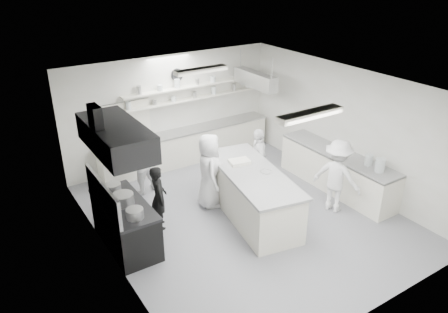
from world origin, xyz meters
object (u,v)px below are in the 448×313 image
stove (126,225)px  right_counter (336,171)px  back_counter (187,146)px  prep_island (252,195)px  cook_back (139,160)px  cook_stove (159,197)px

stove → right_counter: size_ratio=0.55×
back_counter → prep_island: bearing=-92.7°
stove → back_counter: size_ratio=0.36×
back_counter → prep_island: (-0.16, -3.29, 0.06)m
right_counter → cook_back: 4.86m
stove → right_counter: right_counter is taller
back_counter → prep_island: size_ratio=1.76×
cook_stove → cook_back: (0.25, 1.64, 0.14)m
back_counter → cook_back: bearing=-153.0°
cook_back → prep_island: bearing=111.8°
back_counter → cook_back: 2.07m
cook_back → right_counter: bearing=136.0°
stove → right_counter: bearing=-6.5°
stove → back_counter: back_counter is taller
prep_island → cook_back: bearing=135.3°
right_counter → prep_island: 2.51m
stove → cook_stove: size_ratio=1.27×
stove → prep_island: bearing=-10.0°
stove → cook_stove: (0.85, 0.24, 0.26)m
right_counter → cook_stove: (-4.40, 0.84, 0.24)m
prep_island → cook_stove: size_ratio=2.00×
right_counter → cook_back: size_ratio=1.95×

